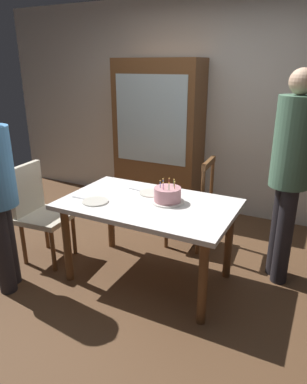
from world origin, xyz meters
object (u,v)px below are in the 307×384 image
chair_upholstered (38,208)px  china_cabinet (158,137)px  dining_table (148,213)px  chair_spindle_back (190,204)px  plate_near_celebrant (95,201)px  birthday_cake (168,195)px  plate_far_side (151,193)px  person_guest (290,167)px

chair_upholstered → china_cabinet: china_cabinet is taller
chair_upholstered → dining_table: bearing=8.0°
chair_spindle_back → chair_upholstered: 1.52m
dining_table → plate_near_celebrant: plate_near_celebrant is taller
dining_table → birthday_cake: (0.14, 0.08, 0.16)m
dining_table → chair_upholstered: 1.13m
dining_table → plate_far_side: bearing=110.0°
plate_near_celebrant → plate_far_side: same height
birthday_cake → person_guest: 1.03m
birthday_cake → china_cabinet: size_ratio=0.15×
birthday_cake → plate_near_celebrant: size_ratio=1.27×
birthday_cake → chair_upholstered: bearing=-169.5°
dining_table → chair_spindle_back: (0.09, 0.76, -0.18)m
dining_table → chair_upholstered: size_ratio=1.52×
plate_far_side → chair_spindle_back: (0.16, 0.57, -0.29)m
chair_upholstered → plate_far_side: bearing=18.9°
dining_table → chair_spindle_back: 0.79m
plate_near_celebrant → chair_upholstered: 0.75m
birthday_cake → china_cabinet: china_cabinet is taller
birthday_cake → plate_near_celebrant: 0.61m
plate_near_celebrant → china_cabinet: 1.79m
plate_far_side → dining_table: bearing=-70.0°
plate_far_side → person_guest: (1.10, 0.34, 0.30)m
birthday_cake → chair_upholstered: chair_upholstered is taller
chair_spindle_back → chair_upholstered: size_ratio=1.00×
chair_spindle_back → china_cabinet: bearing=134.0°
dining_table → china_cabinet: 1.72m
person_guest → dining_table: bearing=-152.3°
china_cabinet → plate_far_side: bearing=-66.2°
birthday_cake → plate_far_side: bearing=150.2°
dining_table → chair_upholstered: chair_upholstered is taller
dining_table → plate_near_celebrant: (-0.40, -0.20, 0.10)m
plate_near_celebrant → person_guest: size_ratio=0.12×
plate_near_celebrant → chair_spindle_back: size_ratio=0.23×
china_cabinet → dining_table: bearing=-66.7°
plate_near_celebrant → china_cabinet: bearing=98.9°
plate_far_side → birthday_cake: bearing=-29.8°
plate_far_side → person_guest: size_ratio=0.12×
birthday_cake → person_guest: size_ratio=0.15×
person_guest → chair_spindle_back: bearing=166.5°
birthday_cake → chair_spindle_back: size_ratio=0.29×
plate_near_celebrant → chair_spindle_back: chair_spindle_back is taller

